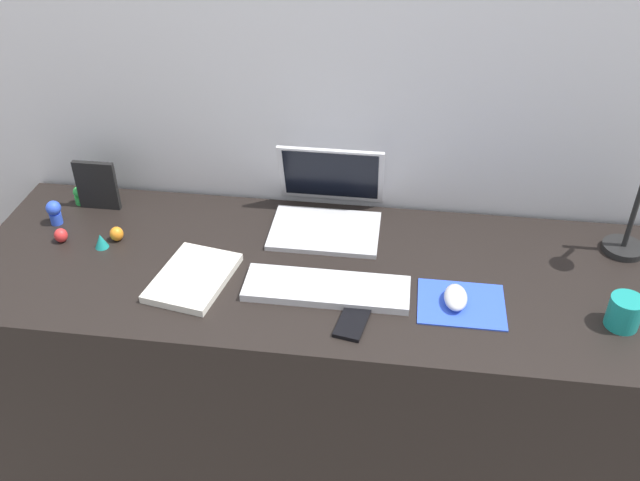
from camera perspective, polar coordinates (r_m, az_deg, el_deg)
The scene contains 17 objects.
ground_plane at distance 2.33m, azimuth 0.14°, elevation -16.93°, with size 6.00×6.00×0.00m, color slate.
back_wall at distance 2.05m, azimuth 1.49°, elevation 5.41°, with size 3.06×0.05×1.63m, color silver.
desk at distance 2.05m, azimuth 0.16°, elevation -10.58°, with size 1.86×0.64×0.74m, color black.
laptop at distance 1.95m, azimuth 0.63°, elevation 2.89°, with size 0.30×0.28×0.21m.
keyboard at distance 1.72m, azimuth 0.54°, elevation -3.97°, with size 0.41×0.13×0.02m, color silver.
mousepad at distance 1.72m, azimuth 11.51°, elevation -5.13°, with size 0.21×0.17×0.00m, color blue.
mouse at distance 1.71m, azimuth 11.07°, elevation -4.60°, with size 0.06×0.10×0.03m, color silver.
cell_phone at distance 1.64m, azimuth 2.73°, elevation -6.60°, with size 0.06×0.13×0.01m, color black.
desk_lamp at distance 1.93m, azimuth 24.81°, elevation 2.25°, with size 0.11×0.17×0.33m.
notebook_pad at distance 1.78m, azimuth -10.37°, elevation -3.01°, with size 0.17×0.24×0.02m, color silver.
picture_frame at distance 2.10m, azimuth -17.85°, elevation 4.32°, with size 0.12×0.02×0.15m, color black.
coffee_mug at distance 1.76m, azimuth 23.71°, elevation -5.42°, with size 0.08×0.08×0.08m, color teal.
toy_figurine_red at distance 2.02m, azimuth -20.50°, elevation 0.40°, with size 0.04×0.04×0.04m, color red.
toy_figurine_blue at distance 2.09m, azimuth -20.97°, elevation 2.24°, with size 0.04×0.04×0.07m.
toy_figurine_teal at distance 1.96m, azimuth -17.54°, elevation -0.03°, with size 0.04×0.04×0.04m, color teal.
toy_figurine_orange at distance 1.97m, azimuth -16.35°, elevation 0.53°, with size 0.04×0.04×0.04m, color orange.
toy_figurine_green at distance 2.17m, azimuth -19.15°, elevation 3.54°, with size 0.03×0.03×0.06m.
Camera 1 is at (0.18, -1.41, 1.84)m, focal length 38.99 mm.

